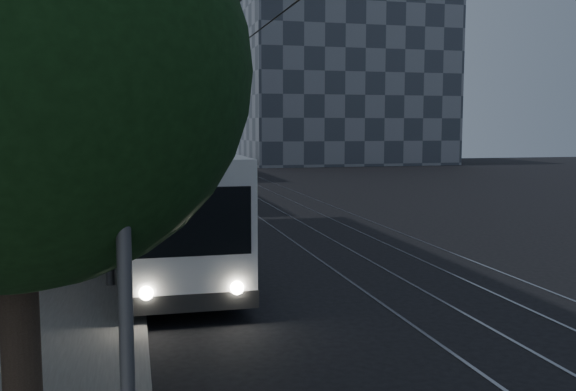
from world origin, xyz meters
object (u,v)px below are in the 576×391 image
at_px(pickup_silver, 158,213).
at_px(streetlamp_near, 121,42).
at_px(car_white_a, 154,192).
at_px(car_white_c, 168,178).
at_px(car_white_d, 169,175).
at_px(trolleybus, 171,203).
at_px(car_white_b, 178,187).
at_px(streetlamp_far, 138,96).

bearing_deg(pickup_silver, streetlamp_near, -91.47).
distance_m(car_white_a, car_white_c, 9.46).
relative_size(pickup_silver, car_white_d, 1.46).
bearing_deg(trolleybus, pickup_silver, 92.47).
relative_size(car_white_c, streetlamp_near, 0.42).
height_order(pickup_silver, car_white_a, pickup_silver).
distance_m(trolleybus, car_white_b, 16.49).
height_order(pickup_silver, streetlamp_near, streetlamp_near).
height_order(car_white_b, car_white_c, car_white_b).
distance_m(pickup_silver, car_white_d, 21.56).
height_order(trolleybus, streetlamp_far, streetlamp_far).
distance_m(car_white_d, streetlamp_near, 30.01).
relative_size(car_white_d, streetlamp_near, 0.42).
relative_size(trolleybus, streetlamp_near, 1.31).
height_order(car_white_a, car_white_d, car_white_d).
xyz_separation_m(car_white_a, car_white_c, (1.26, 9.38, -0.02)).
bearing_deg(streetlamp_far, car_white_c, 72.76).
relative_size(trolleybus, car_white_b, 2.51).
relative_size(car_white_a, streetlamp_far, 0.44).
distance_m(car_white_a, streetlamp_near, 18.21).
relative_size(pickup_silver, car_white_c, 1.47).
height_order(trolleybus, car_white_b, trolleybus).
bearing_deg(streetlamp_far, car_white_b, -32.40).
bearing_deg(car_white_b, trolleybus, -84.56).
relative_size(trolleybus, car_white_c, 3.13).
height_order(pickup_silver, car_white_b, pickup_silver).
relative_size(car_white_a, car_white_c, 1.00).
bearing_deg(car_white_b, car_white_a, -114.23).
distance_m(car_white_b, car_white_d, 10.00).
xyz_separation_m(pickup_silver, car_white_c, (1.39, 18.84, -0.17)).
bearing_deg(streetlamp_near, car_white_c, 84.72).
bearing_deg(streetlamp_near, car_white_b, 82.34).
relative_size(car_white_b, car_white_d, 1.24).
bearing_deg(car_white_b, car_white_d, 99.68).
xyz_separation_m(pickup_silver, car_white_a, (0.13, 9.46, -0.14)).
xyz_separation_m(trolleybus, car_white_a, (-0.07, 14.36, -1.09)).
xyz_separation_m(car_white_d, streetlamp_far, (-2.08, -8.72, 5.02)).
relative_size(car_white_a, car_white_d, 0.99).
height_order(car_white_a, car_white_b, car_white_b).
relative_size(car_white_b, streetlamp_near, 0.52).
xyz_separation_m(car_white_c, streetlamp_near, (-2.47, -26.74, 5.36)).
distance_m(trolleybus, pickup_silver, 5.00).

